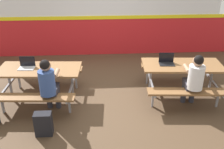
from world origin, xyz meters
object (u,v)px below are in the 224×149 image
(picnic_table_right, at_px, (181,71))
(laptop_silver, at_px, (27,66))
(student_further, at_px, (194,77))
(laptop_dark, at_px, (167,62))
(student_nearer, at_px, (48,83))
(backpack_dark, at_px, (44,124))
(picnic_table_left, at_px, (40,76))

(picnic_table_right, bearing_deg, laptop_silver, 179.55)
(student_further, bearing_deg, laptop_dark, 122.78)
(picnic_table_right, height_order, student_further, student_further)
(student_nearer, relative_size, backpack_dark, 2.74)
(picnic_table_right, bearing_deg, student_further, -83.11)
(picnic_table_left, relative_size, laptop_silver, 5.20)
(student_further, xyz_separation_m, laptop_dark, (-0.40, 0.62, 0.08))
(backpack_dark, bearing_deg, picnic_table_right, 23.66)
(student_nearer, distance_m, backpack_dark, 0.79)
(picnic_table_right, xyz_separation_m, laptop_silver, (-3.28, 0.03, 0.21))
(laptop_dark, bearing_deg, student_further, -57.22)
(student_nearer, bearing_deg, student_further, 0.87)
(laptop_dark, bearing_deg, laptop_silver, -179.34)
(student_further, relative_size, backpack_dark, 2.74)
(laptop_silver, height_order, backpack_dark, laptop_silver)
(student_nearer, xyz_separation_m, laptop_dark, (2.41, 0.66, 0.08))
(picnic_table_right, distance_m, student_further, 0.58)
(student_nearer, distance_m, student_further, 2.82)
(laptop_dark, distance_m, backpack_dark, 2.82)
(laptop_silver, bearing_deg, picnic_table_right, -0.45)
(picnic_table_left, height_order, laptop_dark, laptop_dark)
(laptop_dark, bearing_deg, student_nearer, -164.61)
(picnic_table_left, bearing_deg, laptop_dark, 1.88)
(student_nearer, relative_size, student_further, 1.00)
(student_nearer, height_order, student_further, same)
(student_nearer, xyz_separation_m, student_further, (2.82, 0.04, 0.00))
(student_further, bearing_deg, student_nearer, -179.13)
(student_nearer, xyz_separation_m, backpack_dark, (-0.04, -0.61, -0.49))
(picnic_table_right, height_order, student_nearer, student_nearer)
(laptop_silver, xyz_separation_m, backpack_dark, (0.49, -1.25, -0.57))
(picnic_table_right, relative_size, student_nearer, 1.44)
(laptop_silver, bearing_deg, backpack_dark, -68.36)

